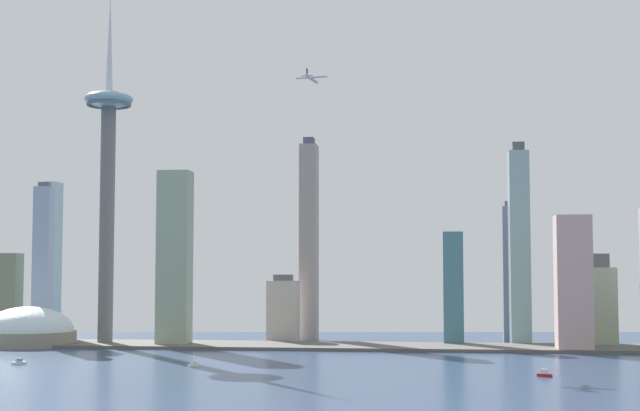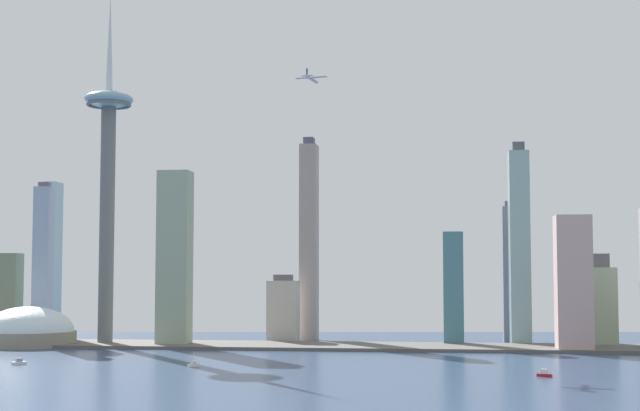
{
  "view_description": "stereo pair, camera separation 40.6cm",
  "coord_description": "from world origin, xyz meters",
  "px_view_note": "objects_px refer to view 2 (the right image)",
  "views": [
    {
      "loc": [
        101.23,
        -276.54,
        58.76
      ],
      "look_at": [
        3.93,
        484.53,
        114.96
      ],
      "focal_mm": 53.83,
      "sensor_mm": 36.0,
      "label": 1
    },
    {
      "loc": [
        101.63,
        -276.49,
        58.76
      ],
      "look_at": [
        3.93,
        484.53,
        114.96
      ],
      "focal_mm": 53.83,
      "sensor_mm": 36.0,
      "label": 2
    }
  ],
  "objects_px": {
    "skyscraper_7": "(519,246)",
    "skyscraper_10": "(309,241)",
    "skyscraper_5": "(52,260)",
    "boat_0": "(194,365)",
    "stadium_dome": "(28,333)",
    "observation_tower": "(108,159)",
    "skyscraper_9": "(453,289)",
    "skyscraper_1": "(9,296)",
    "skyscraper_2": "(600,304)",
    "boat_3": "(544,374)",
    "skyscraper_0": "(283,310)",
    "skyscraper_4": "(175,258)",
    "skyscraper_6": "(573,283)",
    "airplane": "(312,79)",
    "boat_1": "(19,362)",
    "skyscraper_11": "(43,264)",
    "skyscraper_8": "(510,273)"
  },
  "relations": [
    {
      "from": "skyscraper_7",
      "to": "boat_3",
      "type": "xyz_separation_m",
      "value": [
        -6.9,
        -257.88,
        -82.4
      ]
    },
    {
      "from": "skyscraper_1",
      "to": "skyscraper_2",
      "type": "distance_m",
      "value": 524.96
    },
    {
      "from": "boat_0",
      "to": "boat_3",
      "type": "xyz_separation_m",
      "value": [
        218.6,
        -34.15,
        0.3
      ]
    },
    {
      "from": "skyscraper_0",
      "to": "boat_0",
      "type": "xyz_separation_m",
      "value": [
        -20.1,
        -229.99,
        -26.91
      ]
    },
    {
      "from": "boat_1",
      "to": "skyscraper_2",
      "type": "bearing_deg",
      "value": -23.86
    },
    {
      "from": "stadium_dome",
      "to": "skyscraper_2",
      "type": "relative_size",
      "value": 1.03
    },
    {
      "from": "boat_1",
      "to": "boat_3",
      "type": "xyz_separation_m",
      "value": [
        336.89,
        -32.96,
        -0.0
      ]
    },
    {
      "from": "skyscraper_9",
      "to": "boat_0",
      "type": "distance_m",
      "value": 270.4
    },
    {
      "from": "stadium_dome",
      "to": "boat_0",
      "type": "bearing_deg",
      "value": -40.77
    },
    {
      "from": "skyscraper_4",
      "to": "skyscraper_11",
      "type": "relative_size",
      "value": 1.04
    },
    {
      "from": "stadium_dome",
      "to": "skyscraper_7",
      "type": "xyz_separation_m",
      "value": [
        409.46,
        65.11,
        73.15
      ]
    },
    {
      "from": "boat_0",
      "to": "skyscraper_7",
      "type": "bearing_deg",
      "value": -14.16
    },
    {
      "from": "skyscraper_6",
      "to": "boat_3",
      "type": "bearing_deg",
      "value": -102.68
    },
    {
      "from": "skyscraper_2",
      "to": "skyscraper_5",
      "type": "distance_m",
      "value": 491.79
    },
    {
      "from": "skyscraper_1",
      "to": "skyscraper_5",
      "type": "height_order",
      "value": "skyscraper_5"
    },
    {
      "from": "skyscraper_5",
      "to": "skyscraper_9",
      "type": "height_order",
      "value": "skyscraper_5"
    },
    {
      "from": "stadium_dome",
      "to": "skyscraper_2",
      "type": "distance_m",
      "value": 475.67
    },
    {
      "from": "observation_tower",
      "to": "skyscraper_4",
      "type": "bearing_deg",
      "value": -6.12
    },
    {
      "from": "skyscraper_10",
      "to": "boat_1",
      "type": "xyz_separation_m",
      "value": [
        -157.28,
        -260.45,
        -89.11
      ]
    },
    {
      "from": "skyscraper_0",
      "to": "skyscraper_7",
      "type": "distance_m",
      "value": 212.93
    },
    {
      "from": "observation_tower",
      "to": "skyscraper_11",
      "type": "height_order",
      "value": "observation_tower"
    },
    {
      "from": "skyscraper_4",
      "to": "stadium_dome",
      "type": "bearing_deg",
      "value": -175.08
    },
    {
      "from": "skyscraper_0",
      "to": "skyscraper_1",
      "type": "xyz_separation_m",
      "value": [
        -255.93,
        2.15,
        11.5
      ]
    },
    {
      "from": "skyscraper_2",
      "to": "skyscraper_10",
      "type": "height_order",
      "value": "skyscraper_10"
    },
    {
      "from": "boat_0",
      "to": "skyscraper_0",
      "type": "bearing_deg",
      "value": 26.07
    },
    {
      "from": "skyscraper_1",
      "to": "boat_3",
      "type": "relative_size",
      "value": 9.02
    },
    {
      "from": "skyscraper_7",
      "to": "boat_0",
      "type": "relative_size",
      "value": 18.09
    },
    {
      "from": "skyscraper_1",
      "to": "skyscraper_4",
      "type": "height_order",
      "value": "skyscraper_4"
    },
    {
      "from": "skyscraper_9",
      "to": "skyscraper_10",
      "type": "bearing_deg",
      "value": 157.67
    },
    {
      "from": "skyscraper_7",
      "to": "skyscraper_10",
      "type": "distance_m",
      "value": 189.99
    },
    {
      "from": "skyscraper_6",
      "to": "observation_tower",
      "type": "bearing_deg",
      "value": 176.48
    },
    {
      "from": "skyscraper_8",
      "to": "airplane",
      "type": "distance_m",
      "value": 250.87
    },
    {
      "from": "skyscraper_4",
      "to": "skyscraper_6",
      "type": "bearing_deg",
      "value": -3.02
    },
    {
      "from": "observation_tower",
      "to": "skyscraper_9",
      "type": "relative_size",
      "value": 3.17
    },
    {
      "from": "skyscraper_10",
      "to": "boat_0",
      "type": "height_order",
      "value": "skyscraper_10"
    },
    {
      "from": "stadium_dome",
      "to": "airplane",
      "type": "xyz_separation_m",
      "value": [
        238.99,
        0.21,
        209.13
      ]
    },
    {
      "from": "skyscraper_2",
      "to": "boat_0",
      "type": "xyz_separation_m",
      "value": [
        -288.54,
        -207.75,
        -33.72
      ]
    },
    {
      "from": "skyscraper_6",
      "to": "skyscraper_10",
      "type": "distance_m",
      "value": 248.98
    },
    {
      "from": "skyscraper_5",
      "to": "boat_0",
      "type": "height_order",
      "value": "skyscraper_5"
    },
    {
      "from": "observation_tower",
      "to": "skyscraper_9",
      "type": "height_order",
      "value": "observation_tower"
    },
    {
      "from": "skyscraper_4",
      "to": "skyscraper_6",
      "type": "height_order",
      "value": "skyscraper_4"
    },
    {
      "from": "skyscraper_1",
      "to": "skyscraper_6",
      "type": "bearing_deg",
      "value": -9.16
    },
    {
      "from": "boat_0",
      "to": "skyscraper_6",
      "type": "bearing_deg",
      "value": -28.65
    },
    {
      "from": "skyscraper_10",
      "to": "boat_3",
      "type": "distance_m",
      "value": 355.37
    },
    {
      "from": "skyscraper_1",
      "to": "boat_1",
      "type": "distance_m",
      "value": 264.02
    },
    {
      "from": "skyscraper_5",
      "to": "skyscraper_7",
      "type": "bearing_deg",
      "value": -2.67
    },
    {
      "from": "airplane",
      "to": "skyscraper_2",
      "type": "bearing_deg",
      "value": -67.78
    },
    {
      "from": "skyscraper_4",
      "to": "boat_0",
      "type": "relative_size",
      "value": 15.32
    },
    {
      "from": "boat_3",
      "to": "boat_1",
      "type": "bearing_deg",
      "value": 24.23
    },
    {
      "from": "boat_1",
      "to": "skyscraper_5",
      "type": "bearing_deg",
      "value": 57.51
    }
  ]
}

